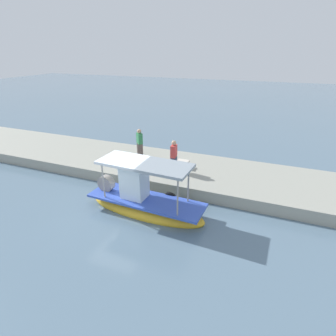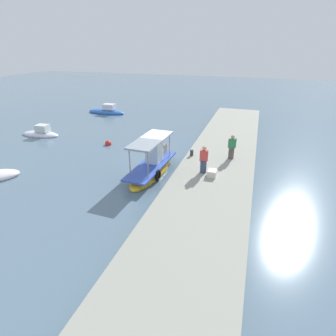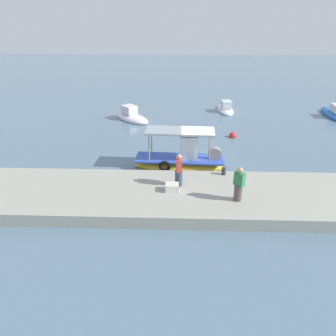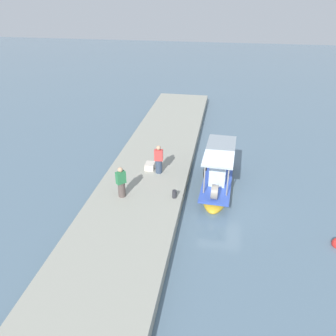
% 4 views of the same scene
% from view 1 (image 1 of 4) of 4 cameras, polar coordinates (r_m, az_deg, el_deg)
% --- Properties ---
extents(ground_plane, '(120.00, 120.00, 0.00)m').
position_cam_1_polar(ground_plane, '(13.20, -10.60, -8.56)').
color(ground_plane, slate).
extents(dock_quay, '(36.00, 4.88, 0.63)m').
position_cam_1_polar(dock_quay, '(16.60, -2.44, 0.15)').
color(dock_quay, '#9C9C8F').
rests_on(dock_quay, ground_plane).
extents(main_fishing_boat, '(5.77, 1.87, 2.83)m').
position_cam_1_polar(main_fishing_boat, '(12.67, -5.09, -7.11)').
color(main_fishing_boat, gold).
rests_on(main_fishing_boat, ground_plane).
extents(fisherman_near_bollard, '(0.43, 0.53, 1.77)m').
position_cam_1_polar(fisherman_near_bollard, '(15.11, 1.23, 2.31)').
color(fisherman_near_bollard, '#36455C').
rests_on(fisherman_near_bollard, dock_quay).
extents(fisherman_by_crate, '(0.55, 0.55, 1.75)m').
position_cam_1_polar(fisherman_by_crate, '(17.44, -5.98, 5.14)').
color(fisherman_by_crate, '#554844').
rests_on(fisherman_by_crate, dock_quay).
extents(mooring_bollard, '(0.24, 0.24, 0.43)m').
position_cam_1_polar(mooring_bollard, '(15.24, -9.50, -0.22)').
color(mooring_bollard, '#2D2D33').
rests_on(mooring_bollard, dock_quay).
extents(cargo_crate, '(0.69, 0.55, 0.39)m').
position_cam_1_polar(cargo_crate, '(15.78, 3.13, 0.86)').
color(cargo_crate, beige).
rests_on(cargo_crate, dock_quay).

